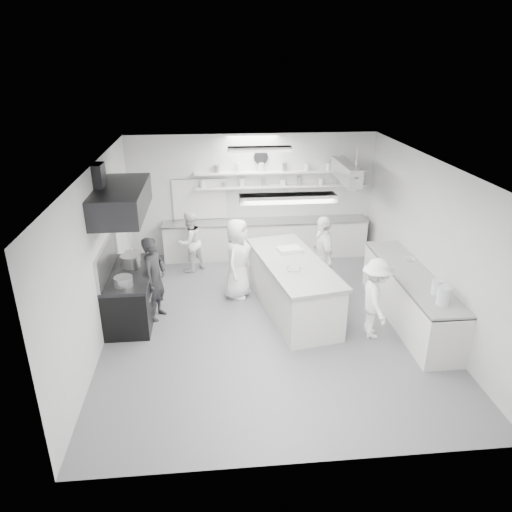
{
  "coord_description": "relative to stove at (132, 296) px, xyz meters",
  "views": [
    {
      "loc": [
        -1.02,
        -7.94,
        4.71
      ],
      "look_at": [
        -0.19,
        0.6,
        1.1
      ],
      "focal_mm": 33.7,
      "sensor_mm": 36.0,
      "label": 1
    }
  ],
  "objects": [
    {
      "name": "bowl_right",
      "position": [
        5.42,
        0.02,
        0.52
      ],
      "size": [
        0.23,
        0.23,
        0.06
      ],
      "primitive_type": "imported",
      "rotation": [
        0.0,
        0.0,
        0.02
      ],
      "color": "silver",
      "rests_on": "right_counter"
    },
    {
      "name": "shelf_upper",
      "position": [
        3.3,
        2.97,
        1.65
      ],
      "size": [
        4.2,
        0.26,
        0.04
      ],
      "primitive_type": "cube",
      "color": "silver",
      "rests_on": "wall_back"
    },
    {
      "name": "prep_island",
      "position": [
        3.1,
        -0.02,
        0.06
      ],
      "size": [
        1.51,
        2.88,
        1.01
      ],
      "primitive_type": "cube",
      "rotation": [
        0.0,
        0.0,
        0.18
      ],
      "color": "silver",
      "rests_on": "floor"
    },
    {
      "name": "stove",
      "position": [
        0.0,
        0.0,
        0.0
      ],
      "size": [
        0.8,
        1.8,
        0.9
      ],
      "primitive_type": "cube",
      "color": "black",
      "rests_on": "floor"
    },
    {
      "name": "exhaust_hood",
      "position": [
        0.0,
        -0.0,
        1.9
      ],
      "size": [
        0.85,
        2.0,
        0.5
      ],
      "primitive_type": "cube",
      "color": "black",
      "rests_on": "wall_left"
    },
    {
      "name": "cook_right",
      "position": [
        4.4,
        -1.08,
        0.29
      ],
      "size": [
        0.61,
        0.99,
        1.48
      ],
      "primitive_type": "imported",
      "rotation": [
        0.0,
        0.0,
        1.51
      ],
      "color": "white",
      "rests_on": "floor"
    },
    {
      "name": "right_counter",
      "position": [
        5.25,
        -0.6,
        0.02
      ],
      "size": [
        0.74,
        3.3,
        0.94
      ],
      "primitive_type": "cube",
      "color": "silver",
      "rests_on": "floor"
    },
    {
      "name": "cook_island_right",
      "position": [
        3.82,
        0.6,
        0.42
      ],
      "size": [
        0.51,
        1.05,
        1.73
      ],
      "primitive_type": "imported",
      "rotation": [
        0.0,
        0.0,
        -1.49
      ],
      "color": "white",
      "rests_on": "floor"
    },
    {
      "name": "pass_through_window",
      "position": [
        1.3,
        3.08,
        1.0
      ],
      "size": [
        1.3,
        0.04,
        1.0
      ],
      "primitive_type": "cube",
      "color": "black",
      "rests_on": "wall_back"
    },
    {
      "name": "wall_clock",
      "position": [
        2.8,
        3.06,
        2.0
      ],
      "size": [
        0.32,
        0.05,
        0.32
      ],
      "primitive_type": "cylinder",
      "rotation": [
        1.57,
        0.0,
        0.0
      ],
      "color": "white",
      "rests_on": "wall_back"
    },
    {
      "name": "light_fixture_rear",
      "position": [
        2.6,
        1.4,
        2.49
      ],
      "size": [
        1.3,
        0.25,
        0.1
      ],
      "primitive_type": "cube",
      "color": "silver",
      "rests_on": "ceiling"
    },
    {
      "name": "wall_back",
      "position": [
        2.6,
        3.1,
        1.05
      ],
      "size": [
        6.0,
        0.04,
        3.0
      ],
      "primitive_type": "cube",
      "color": "silver",
      "rests_on": "floor"
    },
    {
      "name": "pot_rack",
      "position": [
        4.6,
        2.0,
        1.85
      ],
      "size": [
        0.3,
        1.6,
        0.4
      ],
      "primitive_type": "cube",
      "color": "#A7A7A7",
      "rests_on": "ceiling"
    },
    {
      "name": "cook_stove",
      "position": [
        0.47,
        -0.04,
        0.37
      ],
      "size": [
        0.59,
        0.7,
        1.64
      ],
      "primitive_type": "imported",
      "rotation": [
        0.0,
        0.0,
        1.17
      ],
      "color": "#242527",
      "rests_on": "floor"
    },
    {
      "name": "ceiling",
      "position": [
        2.6,
        -0.4,
        2.56
      ],
      "size": [
        6.0,
        7.0,
        0.02
      ],
      "primitive_type": "cube",
      "color": "white",
      "rests_on": "wall_back"
    },
    {
      "name": "wall_right",
      "position": [
        5.6,
        -0.4,
        1.05
      ],
      "size": [
        0.04,
        7.0,
        3.0
      ],
      "primitive_type": "cube",
      "color": "silver",
      "rests_on": "floor"
    },
    {
      "name": "shelf_lower",
      "position": [
        3.3,
        2.97,
        1.3
      ],
      "size": [
        4.2,
        0.26,
        0.04
      ],
      "primitive_type": "cube",
      "color": "silver",
      "rests_on": "wall_back"
    },
    {
      "name": "bowl_island_b",
      "position": [
        3.33,
        0.5,
        0.59
      ],
      "size": [
        0.24,
        0.24,
        0.06
      ],
      "primitive_type": "imported",
      "rotation": [
        0.0,
        0.0,
        0.23
      ],
      "color": "silver",
      "rests_on": "prep_island"
    },
    {
      "name": "wall_left",
      "position": [
        -0.4,
        -0.4,
        1.05
      ],
      "size": [
        0.04,
        7.0,
        3.0
      ],
      "primitive_type": "cube",
      "color": "silver",
      "rests_on": "floor"
    },
    {
      "name": "cook_back",
      "position": [
        1.05,
        2.1,
        0.26
      ],
      "size": [
        0.88,
        0.86,
        1.43
      ],
      "primitive_type": "imported",
      "rotation": [
        0.0,
        0.0,
        -2.45
      ],
      "color": "white",
      "rests_on": "floor"
    },
    {
      "name": "bowl_island_a",
      "position": [
        3.05,
        -0.4,
        0.59
      ],
      "size": [
        0.31,
        0.31,
        0.06
      ],
      "primitive_type": "imported",
      "rotation": [
        0.0,
        0.0,
        -0.24
      ],
      "color": "#A7A7A7",
      "rests_on": "prep_island"
    },
    {
      "name": "floor",
      "position": [
        2.6,
        -0.4,
        -0.46
      ],
      "size": [
        6.0,
        7.0,
        0.02
      ],
      "primitive_type": "cube",
      "color": "slate",
      "rests_on": "ground"
    },
    {
      "name": "light_fixture_front",
      "position": [
        2.6,
        -2.2,
        2.49
      ],
      "size": [
        1.3,
        0.25,
        0.1
      ],
      "primitive_type": "cube",
      "color": "silver",
      "rests_on": "ceiling"
    },
    {
      "name": "wall_front",
      "position": [
        2.6,
        -3.9,
        1.05
      ],
      "size": [
        6.0,
        0.04,
        3.0
      ],
      "primitive_type": "cube",
      "color": "silver",
      "rests_on": "floor"
    },
    {
      "name": "back_counter",
      "position": [
        2.9,
        2.8,
        0.01
      ],
      "size": [
        5.0,
        0.6,
        0.92
      ],
      "primitive_type": "cube",
      "color": "silver",
      "rests_on": "floor"
    },
    {
      "name": "stove_pot",
      "position": [
        0.0,
        0.26,
        0.6
      ],
      "size": [
        0.37,
        0.37,
        0.28
      ],
      "primitive_type": "cylinder",
      "color": "#A7A7A7",
      "rests_on": "stove"
    },
    {
      "name": "cook_island_left",
      "position": [
        2.07,
        0.69,
        0.4
      ],
      "size": [
        0.83,
        0.98,
        1.7
      ],
      "primitive_type": "imported",
      "rotation": [
        0.0,
        0.0,
        1.16
      ],
      "color": "white",
      "rests_on": "floor"
    }
  ]
}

